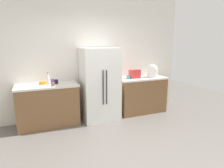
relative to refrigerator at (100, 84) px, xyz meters
The scene contains 13 objects.
ground_plane 1.82m from the refrigerator, 97.92° to the right, with size 10.31×10.31×0.00m, color slate.
kitchen_back_panel 0.79m from the refrigerator, 118.10° to the left, with size 5.16×0.10×2.98m, color silver.
counter_left 1.25m from the refrigerator, behind, with size 1.31×0.63×0.93m.
counter_right 1.23m from the refrigerator, ahead, with size 1.27×0.63×0.93m.
refrigerator is the anchor object (origin of this frame).
toaster 0.97m from the refrigerator, ahead, with size 0.27×0.16×0.22m, color red.
rice_cooker 1.49m from the refrigerator, ahead, with size 0.27×0.27×0.34m.
bottle_a 1.18m from the refrigerator, behind, with size 0.06×0.06×0.28m.
cup_a 1.08m from the refrigerator, behind, with size 0.08×0.08×0.11m, color purple.
cup_b 1.00m from the refrigerator, behind, with size 0.08×0.08×0.09m, color black.
cup_c 0.76m from the refrigerator, ahead, with size 0.09×0.09×0.08m, color teal.
cup_d 1.09m from the refrigerator, behind, with size 0.07×0.07×0.07m, color brown.
bowl_a 1.27m from the refrigerator, behind, with size 0.17×0.17×0.06m, color orange.
Camera 1 is at (-1.21, -2.70, 1.84)m, focal length 31.29 mm.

